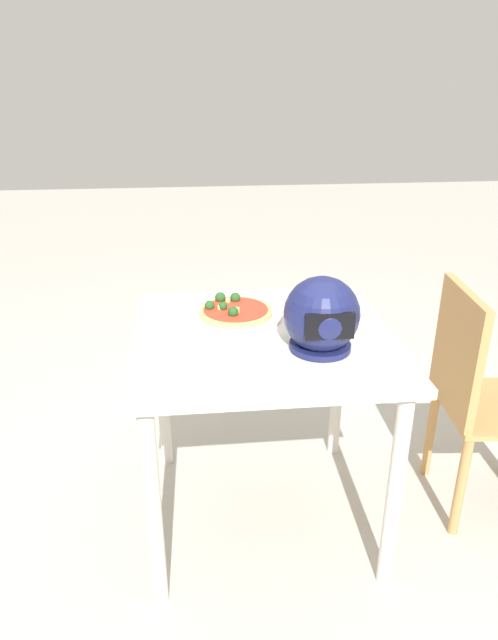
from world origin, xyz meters
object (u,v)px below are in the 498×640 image
pizza (234,310)px  chair_side (477,391)px  dining_table (263,364)px  motorcycle_helmet (322,316)px

pizza → chair_side: chair_side is taller
chair_side → dining_table: bearing=-0.9°
chair_side → pizza: bearing=-10.7°
motorcycle_helmet → pizza: bearing=-48.5°
pizza → motorcycle_helmet: bearing=131.5°
dining_table → pizza: 0.22m
pizza → dining_table: bearing=119.2°
pizza → motorcycle_helmet: 0.39m
dining_table → chair_side: size_ratio=0.96×
pizza → chair_side: (-0.88, 0.17, -0.29)m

